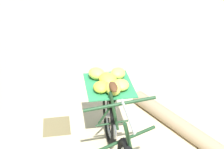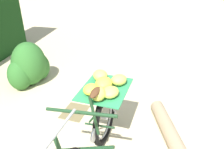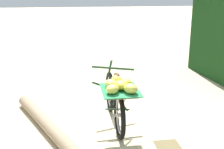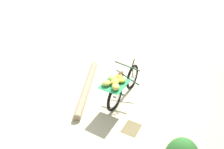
% 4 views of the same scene
% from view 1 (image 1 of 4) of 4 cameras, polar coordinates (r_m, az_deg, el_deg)
% --- Properties ---
extents(bicycle, '(1.78, 0.71, 1.03)m').
position_cam_1_polar(bicycle, '(3.61, 0.45, -8.35)').
color(bicycle, black).
rests_on(bicycle, ground_plane).
extents(fallen_log, '(2.43, 1.22, 0.20)m').
position_cam_1_polar(fallen_log, '(4.16, 15.71, -11.23)').
color(fallen_log, '#9E8466').
rests_on(fallen_log, ground_plane).
extents(leaf_litter_patch, '(0.44, 0.36, 0.01)m').
position_cam_1_polar(leaf_litter_patch, '(4.50, -9.63, -8.87)').
color(leaf_litter_patch, olive).
rests_on(leaf_litter_patch, ground_plane).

